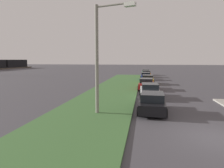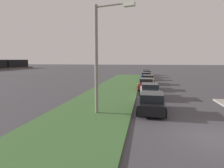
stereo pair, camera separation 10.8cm
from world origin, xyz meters
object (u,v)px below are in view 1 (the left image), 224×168
object	(u,v)px
parked_car_white	(150,91)
parked_car_red	(146,84)
parked_car_yellow	(148,80)
streetlight	(101,52)
parked_car_black	(152,103)
parked_car_blue	(146,76)
parked_car_orange	(147,74)
parked_car_green	(146,72)

from	to	relation	value
parked_car_white	parked_car_red	bearing A→B (deg)	0.77
parked_car_yellow	streetlight	bearing A→B (deg)	170.51
parked_car_white	parked_car_yellow	size ratio (longest dim) A/B	1.01
parked_car_black	parked_car_blue	world-z (taller)	same
parked_car_orange	streetlight	size ratio (longest dim) A/B	0.57
parked_car_yellow	parked_car_orange	xyz separation A→B (m)	(12.55, 0.06, 0.00)
parked_car_orange	parked_car_white	bearing A→B (deg)	-179.83
parked_car_red	parked_car_white	bearing A→B (deg)	-174.77
parked_car_red	parked_car_yellow	size ratio (longest dim) A/B	1.01
parked_car_white	parked_car_blue	size ratio (longest dim) A/B	1.01
parked_car_black	streetlight	size ratio (longest dim) A/B	0.58
parked_car_yellow	parked_car_orange	world-z (taller)	same
parked_car_green	streetlight	size ratio (longest dim) A/B	0.58
parked_car_white	streetlight	size ratio (longest dim) A/B	0.58
parked_car_black	parked_car_red	bearing A→B (deg)	3.81
parked_car_red	streetlight	size ratio (longest dim) A/B	0.58
parked_car_black	parked_car_white	size ratio (longest dim) A/B	1.00
streetlight	parked_car_red	bearing A→B (deg)	-13.94
parked_car_yellow	parked_car_blue	xyz separation A→B (m)	(6.73, 0.29, 0.00)
parked_car_white	streetlight	bearing A→B (deg)	151.70
parked_car_red	parked_car_yellow	xyz separation A→B (m)	(5.88, -0.26, 0.00)
parked_car_black	parked_car_white	xyz separation A→B (m)	(5.79, 0.04, 0.00)
streetlight	parked_car_orange	bearing A→B (deg)	-6.18
parked_car_red	parked_car_green	size ratio (longest dim) A/B	1.00
parked_car_blue	parked_car_orange	distance (m)	5.83
parked_car_orange	parked_car_yellow	bearing A→B (deg)	-179.79
parked_car_green	streetlight	bearing A→B (deg)	172.73
parked_car_black	parked_car_red	world-z (taller)	same
parked_car_blue	streetlight	bearing A→B (deg)	171.55
parked_car_red	parked_car_orange	size ratio (longest dim) A/B	1.02
parked_car_black	parked_car_green	xyz separation A→B (m)	(36.13, 0.30, 0.00)
parked_car_black	parked_car_red	distance (m)	11.53
parked_car_yellow	streetlight	size ratio (longest dim) A/B	0.58
parked_car_red	parked_car_yellow	world-z (taller)	same
parked_car_blue	parked_car_orange	size ratio (longest dim) A/B	1.01
parked_car_green	parked_car_white	bearing A→B (deg)	178.13
parked_car_blue	streetlight	xyz separation A→B (m)	(-25.44, 3.16, 3.67)
parked_car_white	streetlight	xyz separation A→B (m)	(-7.10, 3.48, 3.67)
parked_car_black	parked_car_white	distance (m)	5.79
parked_car_red	streetlight	bearing A→B (deg)	168.34
parked_car_black	parked_car_orange	size ratio (longest dim) A/B	1.01
parked_car_blue	parked_car_orange	world-z (taller)	same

